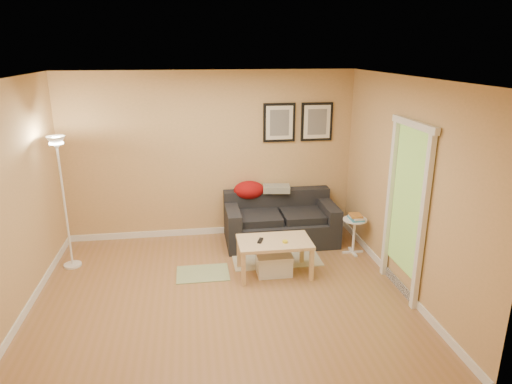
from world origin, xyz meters
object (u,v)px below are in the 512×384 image
floor_lamp (65,207)px  storage_bin (274,264)px  side_table (354,236)px  book_stack (356,217)px  sofa (281,219)px  coffee_table (274,257)px

floor_lamp → storage_bin: bearing=-13.0°
side_table → book_stack: size_ratio=2.20×
storage_bin → side_table: bearing=20.1°
storage_bin → book_stack: (1.29, 0.45, 0.43)m
book_stack → sofa: bearing=140.4°
storage_bin → side_table: (1.28, 0.47, 0.12)m
coffee_table → storage_bin: (-0.00, -0.00, -0.10)m
storage_bin → book_stack: book_stack is taller
side_table → book_stack: bearing=-62.8°
storage_bin → coffee_table: bearing=35.0°
sofa → coffee_table: bearing=-105.9°
sofa → coffee_table: size_ratio=1.76×
book_stack → floor_lamp: (-4.03, 0.18, 0.30)m
coffee_table → floor_lamp: bearing=176.8°
sofa → book_stack: sofa is taller
coffee_table → side_table: 1.36m
coffee_table → book_stack: (1.29, 0.45, 0.33)m
sofa → floor_lamp: size_ratio=0.92×
storage_bin → floor_lamp: bearing=167.0°
side_table → floor_lamp: size_ratio=0.29×
sofa → side_table: size_ratio=3.18×
side_table → floor_lamp: (-4.02, 0.16, 0.60)m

